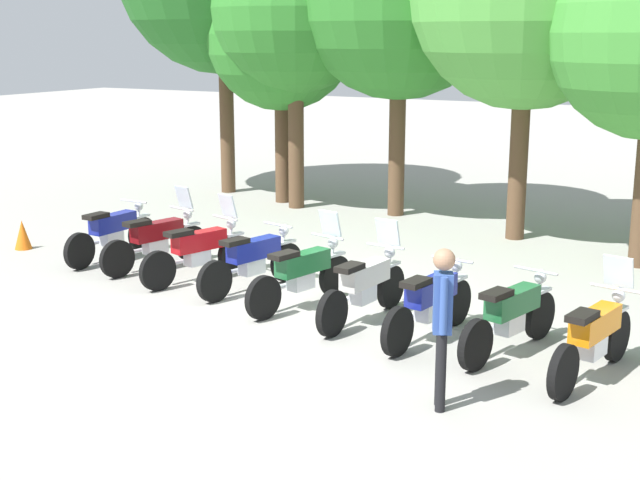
{
  "coord_description": "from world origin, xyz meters",
  "views": [
    {
      "loc": [
        6.21,
        -10.91,
        3.95
      ],
      "look_at": [
        0.0,
        0.5,
        0.9
      ],
      "focal_mm": 49.41,
      "sensor_mm": 36.0,
      "label": 1
    }
  ],
  "objects_px": {
    "person_0": "(442,315)",
    "tree_1": "(281,35)",
    "motorcycle_1": "(157,239)",
    "tree_2": "(295,9)",
    "motorcycle_5": "(364,285)",
    "motorcycle_8": "(594,336)",
    "motorcycle_4": "(302,273)",
    "motorcycle_2": "(199,250)",
    "motorcycle_3": "(253,260)",
    "motorcycle_6": "(430,302)",
    "traffic_cone": "(23,235)",
    "motorcycle_7": "(511,315)",
    "motorcycle_0": "(113,232)"
  },
  "relations": [
    {
      "from": "motorcycle_4",
      "to": "motorcycle_6",
      "type": "bearing_deg",
      "value": -87.72
    },
    {
      "from": "tree_2",
      "to": "motorcycle_4",
      "type": "bearing_deg",
      "value": -59.25
    },
    {
      "from": "motorcycle_6",
      "to": "traffic_cone",
      "type": "bearing_deg",
      "value": 91.74
    },
    {
      "from": "motorcycle_3",
      "to": "tree_2",
      "type": "xyz_separation_m",
      "value": [
        -2.83,
        6.24,
        3.98
      ]
    },
    {
      "from": "motorcycle_6",
      "to": "motorcycle_8",
      "type": "distance_m",
      "value": 2.22
    },
    {
      "from": "motorcycle_2",
      "to": "motorcycle_5",
      "type": "relative_size",
      "value": 0.97
    },
    {
      "from": "motorcycle_4",
      "to": "motorcycle_6",
      "type": "height_order",
      "value": "motorcycle_4"
    },
    {
      "from": "motorcycle_5",
      "to": "motorcycle_7",
      "type": "xyz_separation_m",
      "value": [
        2.19,
        -0.29,
        -0.01
      ]
    },
    {
      "from": "motorcycle_2",
      "to": "motorcycle_4",
      "type": "bearing_deg",
      "value": -84.15
    },
    {
      "from": "person_0",
      "to": "motorcycle_2",
      "type": "bearing_deg",
      "value": 128.22
    },
    {
      "from": "motorcycle_0",
      "to": "motorcycle_5",
      "type": "distance_m",
      "value": 5.55
    },
    {
      "from": "motorcycle_8",
      "to": "tree_2",
      "type": "height_order",
      "value": "tree_2"
    },
    {
      "from": "motorcycle_8",
      "to": "tree_1",
      "type": "xyz_separation_m",
      "value": [
        -8.92,
        7.83,
        3.41
      ]
    },
    {
      "from": "motorcycle_4",
      "to": "motorcycle_0",
      "type": "bearing_deg",
      "value": 92.66
    },
    {
      "from": "motorcycle_7",
      "to": "tree_2",
      "type": "bearing_deg",
      "value": 59.72
    },
    {
      "from": "motorcycle_6",
      "to": "tree_2",
      "type": "distance_m",
      "value": 10.11
    },
    {
      "from": "motorcycle_2",
      "to": "tree_1",
      "type": "bearing_deg",
      "value": 36.46
    },
    {
      "from": "motorcycle_5",
      "to": "motorcycle_6",
      "type": "height_order",
      "value": "motorcycle_5"
    },
    {
      "from": "motorcycle_1",
      "to": "motorcycle_8",
      "type": "relative_size",
      "value": 0.99
    },
    {
      "from": "motorcycle_7",
      "to": "traffic_cone",
      "type": "bearing_deg",
      "value": 97.92
    },
    {
      "from": "motorcycle_5",
      "to": "motorcycle_8",
      "type": "distance_m",
      "value": 3.34
    },
    {
      "from": "motorcycle_1",
      "to": "motorcycle_2",
      "type": "distance_m",
      "value": 1.13
    },
    {
      "from": "tree_1",
      "to": "person_0",
      "type": "bearing_deg",
      "value": -51.1
    },
    {
      "from": "motorcycle_4",
      "to": "motorcycle_5",
      "type": "bearing_deg",
      "value": -84.59
    },
    {
      "from": "person_0",
      "to": "motorcycle_3",
      "type": "bearing_deg",
      "value": 123.03
    },
    {
      "from": "motorcycle_4",
      "to": "motorcycle_8",
      "type": "height_order",
      "value": "same"
    },
    {
      "from": "motorcycle_3",
      "to": "motorcycle_6",
      "type": "distance_m",
      "value": 3.36
    },
    {
      "from": "motorcycle_2",
      "to": "motorcycle_6",
      "type": "distance_m",
      "value": 4.44
    },
    {
      "from": "motorcycle_6",
      "to": "motorcycle_7",
      "type": "height_order",
      "value": "same"
    },
    {
      "from": "traffic_cone",
      "to": "motorcycle_7",
      "type": "bearing_deg",
      "value": -6.13
    },
    {
      "from": "motorcycle_0",
      "to": "motorcycle_3",
      "type": "height_order",
      "value": "same"
    },
    {
      "from": "motorcycle_1",
      "to": "motorcycle_2",
      "type": "relative_size",
      "value": 1.01
    },
    {
      "from": "motorcycle_2",
      "to": "traffic_cone",
      "type": "relative_size",
      "value": 3.87
    },
    {
      "from": "motorcycle_7",
      "to": "traffic_cone",
      "type": "xyz_separation_m",
      "value": [
        -9.67,
        1.04,
        -0.23
      ]
    },
    {
      "from": "motorcycle_5",
      "to": "traffic_cone",
      "type": "xyz_separation_m",
      "value": [
        -7.48,
        0.75,
        -0.24
      ]
    },
    {
      "from": "motorcycle_0",
      "to": "tree_2",
      "type": "distance_m",
      "value": 7.02
    },
    {
      "from": "motorcycle_7",
      "to": "motorcycle_8",
      "type": "distance_m",
      "value": 1.15
    },
    {
      "from": "person_0",
      "to": "motorcycle_8",
      "type": "bearing_deg",
      "value": 29.64
    },
    {
      "from": "motorcycle_1",
      "to": "tree_2",
      "type": "xyz_separation_m",
      "value": [
        -0.65,
        5.89,
        3.96
      ]
    },
    {
      "from": "motorcycle_1",
      "to": "motorcycle_2",
      "type": "bearing_deg",
      "value": -89.74
    },
    {
      "from": "motorcycle_4",
      "to": "motorcycle_7",
      "type": "bearing_deg",
      "value": -84.35
    },
    {
      "from": "motorcycle_8",
      "to": "traffic_cone",
      "type": "height_order",
      "value": "motorcycle_8"
    },
    {
      "from": "motorcycle_5",
      "to": "person_0",
      "type": "xyz_separation_m",
      "value": [
        2.02,
        -2.3,
        0.54
      ]
    },
    {
      "from": "motorcycle_0",
      "to": "motorcycle_7",
      "type": "relative_size",
      "value": 1.02
    },
    {
      "from": "person_0",
      "to": "tree_1",
      "type": "distance_m",
      "value": 12.54
    },
    {
      "from": "motorcycle_1",
      "to": "motorcycle_4",
      "type": "relative_size",
      "value": 1.0
    },
    {
      "from": "motorcycle_6",
      "to": "motorcycle_3",
      "type": "bearing_deg",
      "value": 85.27
    },
    {
      "from": "motorcycle_2",
      "to": "tree_2",
      "type": "bearing_deg",
      "value": 32.47
    },
    {
      "from": "motorcycle_3",
      "to": "motorcycle_6",
      "type": "height_order",
      "value": "same"
    },
    {
      "from": "motorcycle_0",
      "to": "motorcycle_2",
      "type": "height_order",
      "value": "motorcycle_2"
    }
  ]
}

